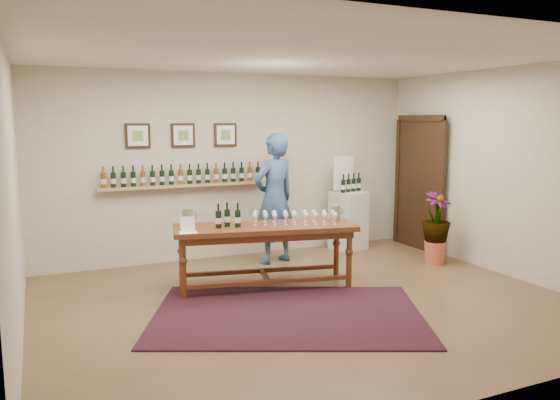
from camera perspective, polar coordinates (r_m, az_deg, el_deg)
name	(u,v)px	position (r m, az deg, el deg)	size (l,w,h in m)	color
ground	(308,303)	(6.44, 2.98, -10.69)	(6.00, 6.00, 0.00)	brown
room_shell	(373,182)	(8.82, 9.74, 1.85)	(6.00, 6.00, 6.00)	beige
rug	(288,314)	(6.06, 0.82, -11.82)	(2.89, 1.93, 0.02)	#45140C
tasting_table	(265,235)	(6.84, -1.59, -3.63)	(2.36, 1.17, 0.80)	#4E2B13
table_glasses	(295,217)	(6.92, 1.57, -1.79)	(1.16, 0.27, 0.16)	white
table_bottles	(228,215)	(6.70, -5.50, -1.57)	(0.28, 0.16, 0.30)	black
pitcher_left	(188,218)	(6.76, -9.63, -1.83)	(0.15, 0.15, 0.23)	olive
pitcher_right	(336,213)	(7.12, 5.84, -1.38)	(0.13, 0.13, 0.20)	olive
menu_card	(187,224)	(6.45, -9.65, -2.54)	(0.21, 0.15, 0.19)	white
display_pedestal	(348,221)	(8.98, 7.17, -2.14)	(0.47, 0.47, 0.95)	silver
pedestal_bottles	(351,182)	(8.90, 7.44, 1.84)	(0.31, 0.08, 0.31)	black
info_sign	(344,173)	(8.94, 6.66, 2.83)	(0.44, 0.02, 0.60)	white
potted_plant	(436,228)	(8.28, 15.98, -2.83)	(0.54, 0.54, 0.92)	#C85A42
person	(274,199)	(8.00, -0.58, 0.16)	(0.70, 0.46, 1.92)	#335178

